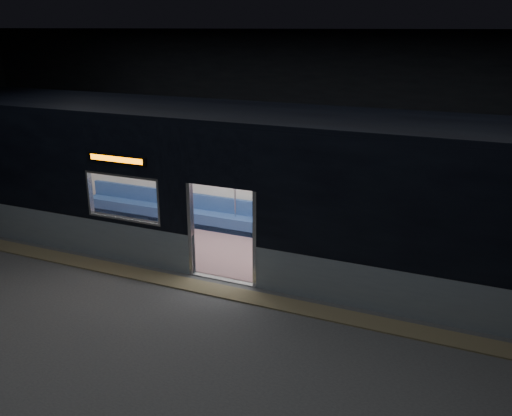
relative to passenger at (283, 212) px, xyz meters
The scene contains 7 objects.
station_floor 3.65m from the passenger, 96.10° to the right, with size 24.00×14.00×0.01m, color #47494C.
station_envelope 4.59m from the passenger, 96.10° to the right, with size 24.00×14.00×5.00m.
tactile_strip 3.12m from the passenger, 97.20° to the right, with size 22.80×0.50×0.03m, color #8C7F59.
metro_car 1.51m from the passenger, 110.73° to the right, with size 18.00×3.04×3.35m.
passenger is the anchor object (origin of this frame).
handbag 0.24m from the passenger, 90.96° to the right, with size 0.29×0.25×0.15m, color black.
transit_map 4.68m from the passenger, ahead, with size 0.89×0.03×0.58m, color white.
Camera 1 is at (4.75, -8.12, 5.06)m, focal length 38.00 mm.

